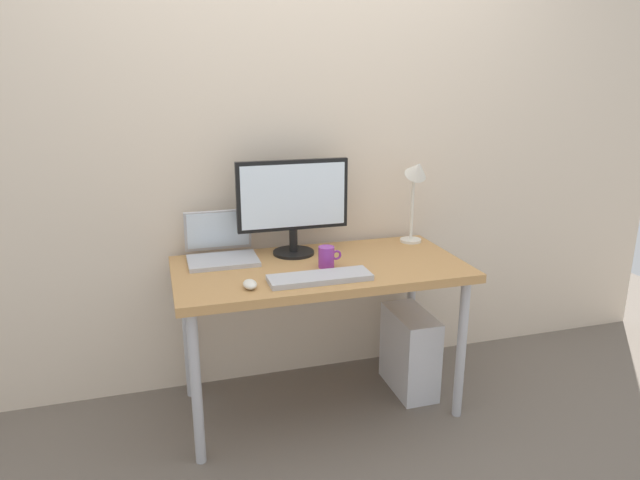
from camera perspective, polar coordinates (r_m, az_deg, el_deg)
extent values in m
plane|color=#665B51|center=(2.91, 0.00, -16.20)|extent=(6.00, 6.00, 0.00)
cube|color=beige|center=(2.84, -2.27, 10.94)|extent=(4.40, 0.04, 2.60)
cube|color=#B7844C|center=(2.60, 0.00, -2.96)|extent=(1.32, 0.66, 0.04)
cylinder|color=#B2B2B7|center=(2.42, -12.35, -14.46)|extent=(0.04, 0.04, 0.69)
cylinder|color=#B2B2B7|center=(2.75, 14.04, -10.67)|extent=(0.04, 0.04, 0.69)
cylinder|color=#B2B2B7|center=(2.90, -13.22, -9.10)|extent=(0.04, 0.04, 0.69)
cylinder|color=#B2B2B7|center=(3.17, 9.14, -6.55)|extent=(0.04, 0.04, 0.69)
cylinder|color=black|center=(2.76, -2.68, -1.25)|extent=(0.20, 0.20, 0.01)
cylinder|color=black|center=(2.74, -2.69, -0.02)|extent=(0.04, 0.04, 0.11)
cube|color=black|center=(2.69, -2.76, 4.54)|extent=(0.54, 0.03, 0.33)
cube|color=white|center=(2.67, -2.67, 4.46)|extent=(0.50, 0.01, 0.30)
cube|color=#B2B2B7|center=(2.66, -9.75, -2.07)|extent=(0.32, 0.22, 0.02)
cube|color=#B2B2B7|center=(2.76, -10.21, 0.99)|extent=(0.32, 0.07, 0.21)
cube|color=white|center=(2.75, -10.19, 1.00)|extent=(0.30, 0.05, 0.18)
cylinder|color=silver|center=(2.99, 9.11, -0.02)|extent=(0.11, 0.11, 0.01)
cylinder|color=silver|center=(2.95, 9.27, 3.30)|extent=(0.02, 0.02, 0.34)
cone|color=silver|center=(2.88, 9.80, 7.04)|extent=(0.11, 0.14, 0.13)
cube|color=#B2B2B7|center=(2.40, -0.02, -3.80)|extent=(0.44, 0.14, 0.02)
ellipsoid|color=silver|center=(2.33, -7.07, -4.44)|extent=(0.06, 0.09, 0.03)
cylinder|color=purple|center=(2.55, 0.64, -1.72)|extent=(0.07, 0.07, 0.10)
torus|color=purple|center=(2.57, 1.67, -1.52)|extent=(0.05, 0.01, 0.05)
cube|color=silver|center=(2.98, 9.01, -11.00)|extent=(0.18, 0.36, 0.42)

